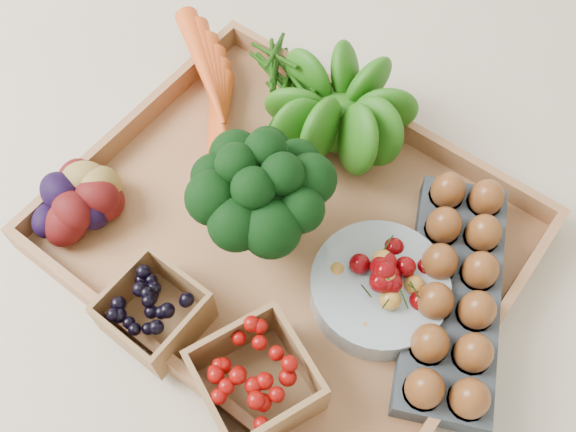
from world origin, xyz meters
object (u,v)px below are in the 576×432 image
Objects in this scene: cherry_bowl at (378,289)px; tray at (288,236)px; egg_carton at (452,296)px; broccoli at (262,211)px.

tray is at bearing 178.23° from cherry_bowl.
tray is 1.81× the size of egg_carton.
broccoli is at bearing 171.23° from egg_carton.
tray is 3.35× the size of cherry_bowl.
broccoli is (-0.02, -0.02, 0.07)m from tray.
egg_carton is at bearing 15.74° from broccoli.
broccoli is at bearing -132.88° from tray.
egg_carton is at bearing 11.45° from tray.
egg_carton is (0.23, 0.07, -0.05)m from broccoli.
cherry_bowl is 0.54× the size of egg_carton.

